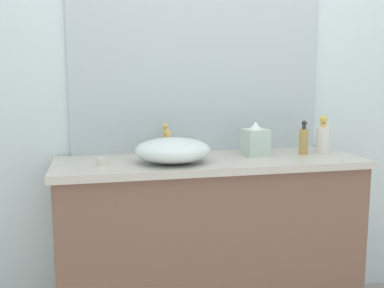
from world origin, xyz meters
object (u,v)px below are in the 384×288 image
object	(u,v)px
tissue_box	(255,141)
candle_jar	(102,162)
soap_dispenser	(323,138)
sink_basin	(173,150)
lotion_bottle	(304,140)

from	to	relation	value
tissue_box	candle_jar	world-z (taller)	tissue_box
soap_dispenser	candle_jar	xyz separation A→B (m)	(-1.16, -0.08, -0.07)
sink_basin	candle_jar	distance (m)	0.33
lotion_bottle	candle_jar	xyz separation A→B (m)	(-1.04, -0.06, -0.06)
lotion_bottle	sink_basin	bearing A→B (deg)	-174.07
sink_basin	lotion_bottle	bearing A→B (deg)	5.93
sink_basin	soap_dispenser	xyz separation A→B (m)	(0.83, 0.09, 0.02)
soap_dispenser	lotion_bottle	size ratio (longest dim) A/B	1.12
lotion_bottle	candle_jar	bearing A→B (deg)	-176.70
tissue_box	lotion_bottle	bearing A→B (deg)	-7.47
lotion_bottle	soap_dispenser	bearing A→B (deg)	8.72
candle_jar	soap_dispenser	bearing A→B (deg)	3.87
lotion_bottle	tissue_box	xyz separation A→B (m)	(-0.25, 0.03, -0.00)
soap_dispenser	tissue_box	xyz separation A→B (m)	(-0.38, 0.01, -0.01)
soap_dispenser	tissue_box	world-z (taller)	soap_dispenser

